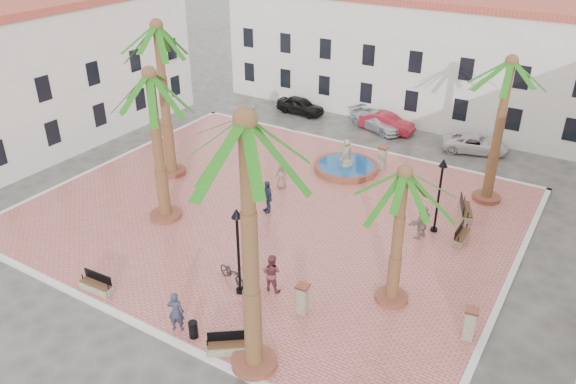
% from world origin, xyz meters
% --- Properties ---
extents(ground, '(120.00, 120.00, 0.00)m').
position_xyz_m(ground, '(0.00, 0.00, 0.00)').
color(ground, '#56544F').
rests_on(ground, ground).
extents(plaza, '(26.00, 22.00, 0.15)m').
position_xyz_m(plaza, '(0.00, 0.00, 0.07)').
color(plaza, '#C8675F').
rests_on(plaza, ground).
extents(kerb_n, '(26.30, 0.30, 0.16)m').
position_xyz_m(kerb_n, '(0.00, 11.00, 0.08)').
color(kerb_n, silver).
rests_on(kerb_n, ground).
extents(kerb_s, '(26.30, 0.30, 0.16)m').
position_xyz_m(kerb_s, '(0.00, -11.00, 0.08)').
color(kerb_s, silver).
rests_on(kerb_s, ground).
extents(kerb_e, '(0.30, 22.30, 0.16)m').
position_xyz_m(kerb_e, '(13.00, 0.00, 0.08)').
color(kerb_e, silver).
rests_on(kerb_e, ground).
extents(kerb_w, '(0.30, 22.30, 0.16)m').
position_xyz_m(kerb_w, '(-13.00, 0.00, 0.08)').
color(kerb_w, silver).
rests_on(kerb_w, ground).
extents(building_north, '(30.40, 7.40, 9.50)m').
position_xyz_m(building_north, '(-0.00, 19.99, 4.77)').
color(building_north, white).
rests_on(building_north, ground).
extents(building_west, '(6.40, 24.40, 10.00)m').
position_xyz_m(building_west, '(-19.00, 0.00, 5.02)').
color(building_west, white).
rests_on(building_west, ground).
extents(fountain, '(4.14, 4.14, 2.14)m').
position_xyz_m(fountain, '(1.21, 6.89, 0.44)').
color(fountain, brown).
rests_on(fountain, plaza).
extents(palm_nw, '(5.80, 5.80, 9.77)m').
position_xyz_m(palm_nw, '(-8.17, 0.62, 8.51)').
color(palm_nw, brown).
rests_on(palm_nw, plaza).
extents(palm_sw, '(5.68, 5.68, 8.56)m').
position_xyz_m(palm_sw, '(-4.71, -3.76, 7.38)').
color(palm_sw, brown).
rests_on(palm_sw, plaza).
extents(palm_s, '(5.76, 5.76, 10.38)m').
position_xyz_m(palm_s, '(5.86, -10.38, 9.10)').
color(palm_s, brown).
rests_on(palm_s, plaza).
extents(palm_e, '(4.79, 4.79, 6.60)m').
position_xyz_m(palm_e, '(8.82, -3.93, 5.66)').
color(palm_e, brown).
rests_on(palm_e, plaza).
extents(palm_ne, '(5.32, 5.32, 8.60)m').
position_xyz_m(palm_ne, '(10.03, 7.72, 7.48)').
color(palm_ne, brown).
rests_on(palm_ne, plaza).
extents(bench_s, '(1.71, 0.60, 0.89)m').
position_xyz_m(bench_s, '(-2.83, -10.38, 0.40)').
color(bench_s, gray).
rests_on(bench_s, plaza).
extents(bench_se, '(1.62, 1.40, 0.87)m').
position_xyz_m(bench_se, '(4.57, -10.36, 0.40)').
color(bench_se, gray).
rests_on(bench_se, plaza).
extents(bench_e, '(0.50, 1.62, 0.85)m').
position_xyz_m(bench_e, '(10.09, 2.44, 0.39)').
color(bench_e, gray).
rests_on(bench_e, plaza).
extents(bench_ne, '(1.29, 2.10, 1.06)m').
position_xyz_m(bench_ne, '(9.52, 5.02, 0.45)').
color(bench_ne, gray).
rests_on(bench_ne, plaza).
extents(lamppost_s, '(0.47, 0.47, 4.37)m').
position_xyz_m(lamppost_s, '(2.79, -7.05, 3.11)').
color(lamppost_s, black).
rests_on(lamppost_s, plaza).
extents(lamppost_e, '(0.46, 0.46, 4.24)m').
position_xyz_m(lamppost_e, '(8.56, 2.65, 3.02)').
color(lamppost_e, black).
rests_on(lamppost_e, plaza).
extents(bollard_se, '(0.56, 0.56, 1.46)m').
position_xyz_m(bollard_se, '(5.89, -6.79, 0.91)').
color(bollard_se, gray).
rests_on(bollard_se, plaza).
extents(bollard_n, '(0.57, 0.57, 1.55)m').
position_xyz_m(bollard_n, '(3.09, 8.35, 0.95)').
color(bollard_n, gray).
rests_on(bollard_n, plaza).
extents(bollard_e, '(0.61, 0.61, 1.49)m').
position_xyz_m(bollard_e, '(12.40, -4.65, 0.92)').
color(bollard_e, gray).
rests_on(bollard_e, plaza).
extents(litter_bin, '(0.38, 0.38, 0.75)m').
position_xyz_m(litter_bin, '(2.88, -10.40, 0.52)').
color(litter_bin, black).
rests_on(litter_bin, plaza).
extents(cyclist_a, '(0.80, 0.68, 1.87)m').
position_xyz_m(cyclist_a, '(2.02, -10.40, 1.08)').
color(cyclist_a, '#2C2F43').
rests_on(cyclist_a, plaza).
extents(bicycle_a, '(1.89, 1.12, 0.94)m').
position_xyz_m(bicycle_a, '(2.00, -6.59, 0.62)').
color(bicycle_a, black).
rests_on(bicycle_a, plaza).
extents(cyclist_b, '(0.96, 0.78, 1.85)m').
position_xyz_m(cyclist_b, '(3.90, -6.14, 1.08)').
color(cyclist_b, brown).
rests_on(cyclist_b, plaza).
extents(pedestrian_fountain_a, '(0.91, 0.78, 1.57)m').
position_xyz_m(pedestrian_fountain_a, '(-1.07, 2.58, 0.94)').
color(pedestrian_fountain_a, '#7A604C').
rests_on(pedestrian_fountain_a, plaza).
extents(pedestrian_fountain_b, '(1.20, 1.01, 1.92)m').
position_xyz_m(pedestrian_fountain_b, '(-0.19, -0.27, 1.11)').
color(pedestrian_fountain_b, '#334258').
rests_on(pedestrian_fountain_b, plaza).
extents(pedestrian_north, '(0.98, 1.23, 1.66)m').
position_xyz_m(pedestrian_north, '(-8.57, 10.40, 0.98)').
color(pedestrian_north, '#56575C').
rests_on(pedestrian_north, plaza).
extents(pedestrian_east, '(1.03, 1.80, 1.85)m').
position_xyz_m(pedestrian_east, '(8.14, 1.66, 1.08)').
color(pedestrian_east, gray).
rests_on(pedestrian_east, plaza).
extents(car_black, '(4.11, 1.79, 1.38)m').
position_xyz_m(car_black, '(-6.95, 14.93, 0.69)').
color(car_black, black).
rests_on(car_black, ground).
extents(car_red, '(4.28, 1.67, 1.39)m').
position_xyz_m(car_red, '(0.65, 14.99, 0.69)').
color(car_red, maroon).
rests_on(car_red, ground).
extents(car_silver, '(5.05, 3.45, 1.36)m').
position_xyz_m(car_silver, '(-0.15, 14.99, 0.68)').
color(car_silver, silver).
rests_on(car_silver, ground).
extents(car_white, '(4.84, 3.24, 1.23)m').
position_xyz_m(car_white, '(7.46, 14.60, 0.62)').
color(car_white, silver).
rests_on(car_white, ground).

